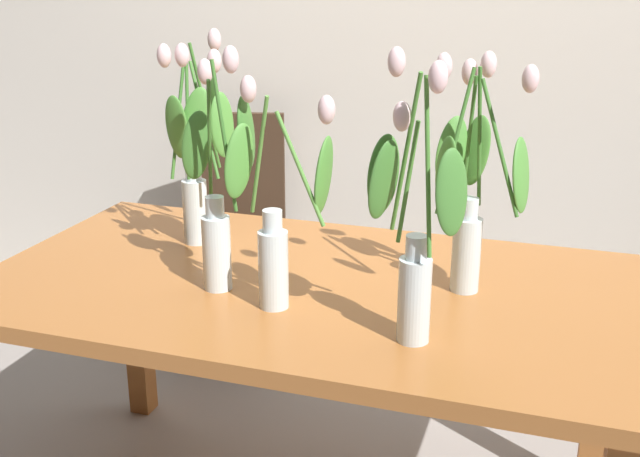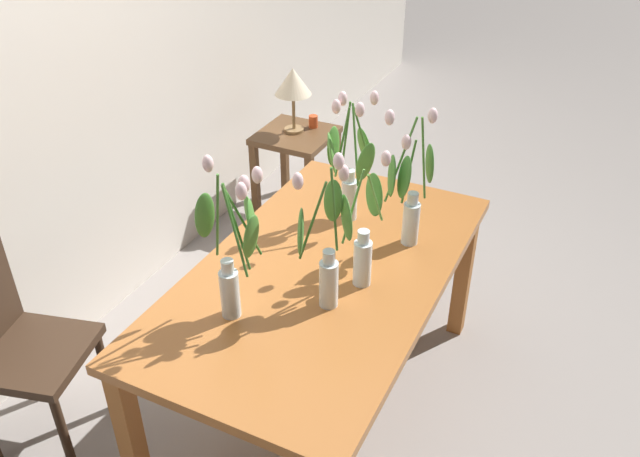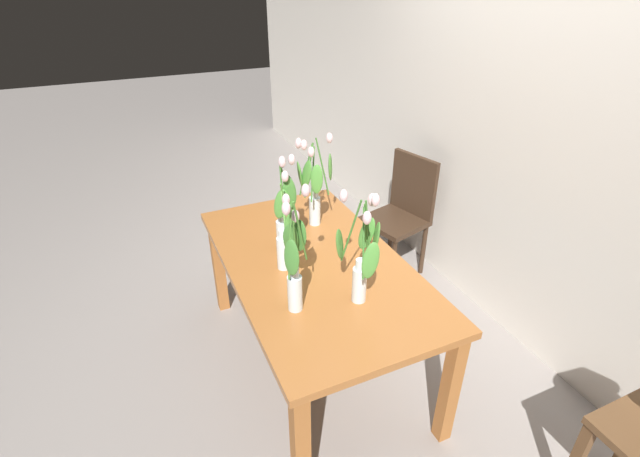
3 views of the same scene
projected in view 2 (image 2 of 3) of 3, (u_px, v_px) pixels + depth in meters
name	position (u px, v px, depth m)	size (l,w,h in m)	color
ground_plane	(322.00, 403.00, 2.93)	(18.00, 18.00, 0.00)	gray
room_wall_rear	(30.00, 63.00, 2.69)	(9.00, 0.10, 2.70)	silver
dining_table	(323.00, 288.00, 2.58)	(1.60, 0.90, 0.74)	#A3602D
tulip_vase_0	(350.00, 170.00, 2.72)	(0.25, 0.23, 0.56)	silver
tulip_vase_1	(325.00, 259.00, 2.25)	(0.21, 0.14, 0.58)	silver
tulip_vase_2	(234.00, 254.00, 2.18)	(0.18, 0.25, 0.58)	silver
tulip_vase_3	(362.00, 242.00, 2.36)	(0.27, 0.12, 0.51)	silver
tulip_vase_4	(410.00, 197.00, 2.56)	(0.23, 0.18, 0.59)	silver
dining_chair	(11.00, 337.00, 2.52)	(0.49, 0.49, 0.93)	#382619
side_table	(296.00, 150.00, 4.09)	(0.44, 0.44, 0.55)	brown
table_lamp	(293.00, 83.00, 3.88)	(0.22, 0.22, 0.40)	olive
pillar_candle	(313.00, 121.00, 4.08)	(0.06, 0.06, 0.07)	#CC4C23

